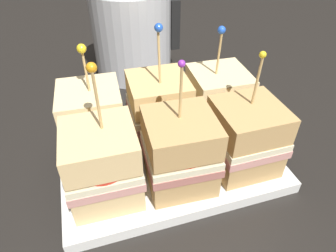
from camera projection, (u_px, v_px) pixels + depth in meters
The scene contains 9 objects.
ground_plane at pixel (168, 163), 0.46m from camera, with size 6.00×6.00×0.00m, color black.
serving_platter at pixel (168, 158), 0.46m from camera, with size 0.31×0.22×0.02m.
sandwich_front_left at pixel (103, 165), 0.36m from camera, with size 0.09×0.09×0.19m.
sandwich_front_center at pixel (180, 152), 0.38m from camera, with size 0.09×0.09×0.18m.
sandwich_front_right at pixel (245, 137), 0.41m from camera, with size 0.09×0.09×0.17m.
sandwich_back_left at pixel (93, 121), 0.43m from camera, with size 0.09×0.09×0.17m.
sandwich_back_center at pixel (158, 109), 0.46m from camera, with size 0.09×0.09×0.19m.
sandwich_back_right at pixel (217, 100), 0.48m from camera, with size 0.09×0.09×0.17m.
kettle_steel at pixel (132, 31), 0.64m from camera, with size 0.19×0.17×0.21m.
Camera 1 is at (-0.10, -0.31, 0.33)m, focal length 32.00 mm.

